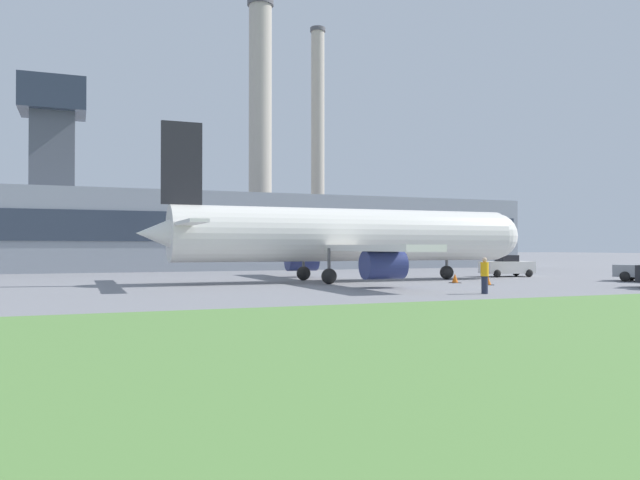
# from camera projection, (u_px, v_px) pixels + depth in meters

# --- Properties ---
(ground_plane) EXTENTS (400.00, 400.00, 0.00)m
(ground_plane) POSITION_uv_depth(u_px,v_px,m) (314.00, 281.00, 43.54)
(ground_plane) COLOR gray
(terminal_building) EXTENTS (66.51, 15.45, 19.08)m
(terminal_building) POSITION_uv_depth(u_px,v_px,m) (219.00, 230.00, 68.61)
(terminal_building) COLOR #8C939E
(terminal_building) RESTS_ON ground_plane
(smokestack_left) EXTENTS (4.10, 4.10, 41.11)m
(smokestack_left) POSITION_uv_depth(u_px,v_px,m) (260.00, 129.00, 96.87)
(smokestack_left) COLOR #B2A899
(smokestack_left) RESTS_ON ground_plane
(smokestack_right) EXTENTS (2.54, 2.54, 38.96)m
(smokestack_right) POSITION_uv_depth(u_px,v_px,m) (318.00, 144.00, 103.63)
(smokestack_right) COLOR #B2A899
(smokestack_right) RESTS_ON ground_plane
(airplane) EXTENTS (27.77, 24.51, 10.12)m
(airplane) POSITION_uv_depth(u_px,v_px,m) (343.00, 236.00, 42.46)
(airplane) COLOR white
(airplane) RESTS_ON ground_plane
(pushback_tug) EXTENTS (4.20, 2.86, 1.71)m
(pushback_tug) POSITION_uv_depth(u_px,v_px,m) (507.00, 267.00, 49.55)
(pushback_tug) COLOR white
(pushback_tug) RESTS_ON ground_plane
(ground_crew_person) EXTENTS (0.52, 0.52, 1.82)m
(ground_crew_person) POSITION_uv_depth(u_px,v_px,m) (485.00, 275.00, 31.21)
(ground_crew_person) COLOR #23283D
(ground_crew_person) RESTS_ON ground_plane
(traffic_cone_near_nose) EXTENTS (0.52, 0.52, 0.54)m
(traffic_cone_near_nose) POSITION_uv_depth(u_px,v_px,m) (488.00, 281.00, 38.47)
(traffic_cone_near_nose) COLOR black
(traffic_cone_near_nose) RESTS_ON ground_plane
(traffic_cone_wingtip) EXTENTS (0.60, 0.60, 0.62)m
(traffic_cone_wingtip) POSITION_uv_depth(u_px,v_px,m) (455.00, 279.00, 40.76)
(traffic_cone_wingtip) COLOR black
(traffic_cone_wingtip) RESTS_ON ground_plane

